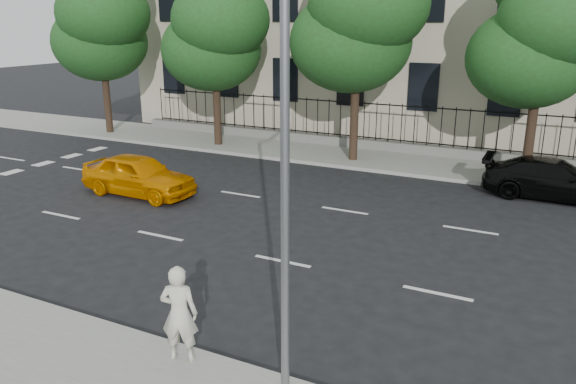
% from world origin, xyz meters
% --- Properties ---
extents(ground, '(120.00, 120.00, 0.00)m').
position_xyz_m(ground, '(0.00, 0.00, 0.00)').
color(ground, black).
rests_on(ground, ground).
extents(far_sidewalk, '(60.00, 4.00, 0.15)m').
position_xyz_m(far_sidewalk, '(0.00, 14.00, 0.07)').
color(far_sidewalk, gray).
rests_on(far_sidewalk, ground).
extents(lane_markings, '(49.60, 4.62, 0.01)m').
position_xyz_m(lane_markings, '(0.00, 4.75, 0.01)').
color(lane_markings, silver).
rests_on(lane_markings, ground).
extents(iron_fence, '(30.00, 0.50, 2.20)m').
position_xyz_m(iron_fence, '(0.00, 15.70, 0.65)').
color(iron_fence, slate).
rests_on(iron_fence, far_sidewalk).
extents(street_light, '(0.25, 3.32, 8.05)m').
position_xyz_m(street_light, '(2.50, -1.77, 5.15)').
color(street_light, slate).
rests_on(street_light, near_sidewalk).
extents(tree_a, '(5.71, 5.31, 9.39)m').
position_xyz_m(tree_a, '(-15.96, 13.36, 6.13)').
color(tree_a, '#382619').
rests_on(tree_a, far_sidewalk).
extents(tree_b, '(5.53, 5.12, 8.97)m').
position_xyz_m(tree_b, '(-8.96, 13.36, 5.84)').
color(tree_b, '#382619').
rests_on(tree_b, far_sidewalk).
extents(tree_c, '(5.89, 5.50, 9.80)m').
position_xyz_m(tree_c, '(-1.96, 13.36, 6.41)').
color(tree_c, '#382619').
rests_on(tree_c, far_sidewalk).
extents(tree_d, '(5.34, 4.94, 8.84)m').
position_xyz_m(tree_d, '(5.04, 13.36, 5.84)').
color(tree_d, '#382619').
rests_on(tree_d, far_sidewalk).
extents(yellow_taxi, '(4.33, 1.82, 1.46)m').
position_xyz_m(yellow_taxi, '(-7.22, 5.38, 0.73)').
color(yellow_taxi, orange).
rests_on(yellow_taxi, ground).
extents(black_sedan, '(4.80, 1.99, 1.39)m').
position_xyz_m(black_sedan, '(6.04, 11.50, 0.69)').
color(black_sedan, black).
rests_on(black_sedan, ground).
extents(woman_near, '(0.78, 0.64, 1.83)m').
position_xyz_m(woman_near, '(0.45, -2.40, 1.06)').
color(woman_near, beige).
rests_on(woman_near, near_sidewalk).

